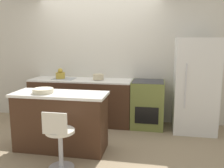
{
  "coord_description": "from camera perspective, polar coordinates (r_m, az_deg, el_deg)",
  "views": [
    {
      "loc": [
        1.23,
        -4.45,
        1.71
      ],
      "look_at": [
        0.45,
        -0.32,
        0.95
      ],
      "focal_mm": 40.0,
      "sensor_mm": 36.0,
      "label": 1
    }
  ],
  "objects": [
    {
      "name": "ground_plane",
      "position": [
        4.92,
        -4.58,
        -10.1
      ],
      "size": [
        14.0,
        14.0,
        0.0
      ],
      "primitive_type": "plane",
      "color": "#998466"
    },
    {
      "name": "wall_back",
      "position": [
        5.27,
        -2.89,
        5.8
      ],
      "size": [
        8.0,
        0.06,
        2.6
      ],
      "color": "beige",
      "rests_on": "ground_plane"
    },
    {
      "name": "back_counter",
      "position": [
        5.17,
        -7.02,
        -3.88
      ],
      "size": [
        2.06,
        0.61,
        0.91
      ],
      "color": "#422819",
      "rests_on": "ground_plane"
    },
    {
      "name": "kitchen_island",
      "position": [
        3.98,
        -11.64,
        -8.33
      ],
      "size": [
        1.44,
        0.56,
        0.9
      ],
      "color": "#422819",
      "rests_on": "ground_plane"
    },
    {
      "name": "oven_range",
      "position": [
        4.94,
        8.13,
        -4.56
      ],
      "size": [
        0.62,
        0.62,
        0.91
      ],
      "color": "olive",
      "rests_on": "ground_plane"
    },
    {
      "name": "refrigerator",
      "position": [
        4.85,
        18.47,
        -0.28
      ],
      "size": [
        0.76,
        0.73,
        1.73
      ],
      "color": "silver",
      "rests_on": "ground_plane"
    },
    {
      "name": "stool_chair",
      "position": [
        3.39,
        -11.88,
        -12.69
      ],
      "size": [
        0.38,
        0.38,
        0.83
      ],
      "color": "#B7B7BC",
      "rests_on": "ground_plane"
    },
    {
      "name": "kettle",
      "position": [
        5.22,
        -11.72,
        2.16
      ],
      "size": [
        0.19,
        0.19,
        0.21
      ],
      "color": "#B29333",
      "rests_on": "back_counter"
    },
    {
      "name": "mixing_bowl",
      "position": [
        4.97,
        -3.17,
        1.65
      ],
      "size": [
        0.21,
        0.21,
        0.11
      ],
      "color": "#C1B28E",
      "rests_on": "back_counter"
    },
    {
      "name": "fruit_bowl",
      "position": [
        3.91,
        -15.48,
        -1.5
      ],
      "size": [
        0.31,
        0.31,
        0.07
      ],
      "color": "beige",
      "rests_on": "kitchen_island"
    }
  ]
}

